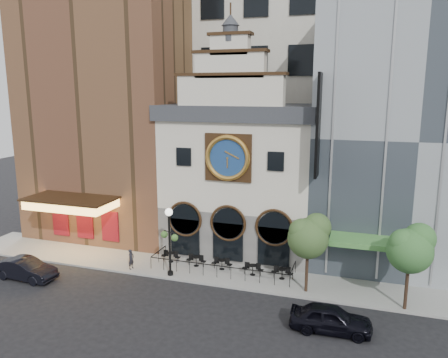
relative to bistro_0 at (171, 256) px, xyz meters
name	(u,v)px	position (x,y,z in m)	size (l,w,h in m)	color
ground	(211,286)	(4.40, -2.84, -0.61)	(120.00, 120.00, 0.00)	black
sidewalk	(222,271)	(4.40, -0.34, -0.54)	(44.00, 5.00, 0.15)	gray
clock_building	(242,173)	(4.40, 4.99, 6.07)	(12.60, 8.78, 18.65)	#605E5B
theater_building	(116,100)	(-8.60, 7.12, 11.99)	(14.00, 15.60, 25.00)	brown
retail_building	(410,134)	(17.40, 7.15, 9.53)	(14.00, 14.40, 20.00)	gray
office_tower	(275,26)	(4.40, 17.16, 19.39)	(20.00, 16.00, 40.00)	beige
cafe_railing	(222,265)	(4.40, -0.34, -0.01)	(10.60, 2.60, 0.90)	black
bistro_0	(171,256)	(0.00, 0.00, 0.00)	(1.58, 0.68, 0.90)	black
bistro_1	(196,260)	(2.21, -0.16, 0.00)	(1.58, 0.68, 0.90)	black
bistro_2	(222,264)	(4.30, -0.15, 0.00)	(1.58, 0.68, 0.90)	black
bistro_3	(253,269)	(6.77, -0.42, 0.00)	(1.58, 0.68, 0.90)	black
bistro_4	(282,273)	(8.95, -0.43, 0.00)	(1.58, 0.68, 0.90)	black
car_right	(331,319)	(12.81, -6.26, 0.17)	(1.86, 4.61, 1.57)	black
car_left	(26,269)	(-8.81, -5.86, 0.16)	(1.63, 4.69, 1.54)	black
pedestrian	(131,259)	(-2.29, -2.15, 0.31)	(0.56, 0.37, 1.54)	black
lamppost	(169,234)	(1.02, -2.30, 2.68)	(1.53, 0.95, 5.08)	black
tree_left	(309,235)	(10.90, -1.83, 3.51)	(2.81, 2.71, 5.41)	#382619
tree_right	(411,247)	(17.07, -2.40, 3.56)	(2.85, 2.75, 5.49)	#382619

